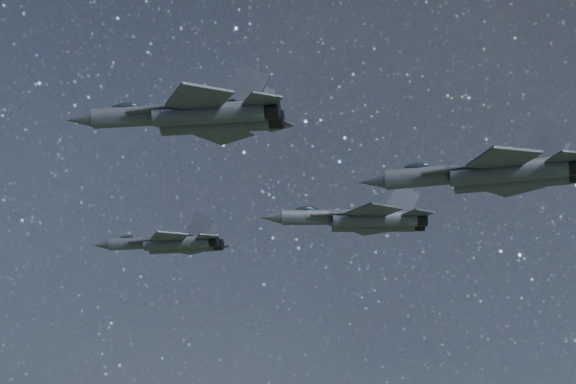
% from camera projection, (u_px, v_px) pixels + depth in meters
% --- Properties ---
extents(jet_lead, '(16.10, 11.06, 4.04)m').
position_uv_depth(jet_lead, '(169.00, 243.00, 99.58)').
color(jet_lead, '#30343D').
extents(jet_left, '(19.43, 12.82, 4.97)m').
position_uv_depth(jet_left, '(360.00, 219.00, 99.54)').
color(jet_left, '#30343D').
extents(jet_right, '(18.04, 12.24, 4.54)m').
position_uv_depth(jet_right, '(194.00, 116.00, 67.45)').
color(jet_right, '#30343D').
extents(jet_slot, '(19.24, 13.45, 4.85)m').
position_uv_depth(jet_slot, '(490.00, 174.00, 71.99)').
color(jet_slot, '#30343D').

